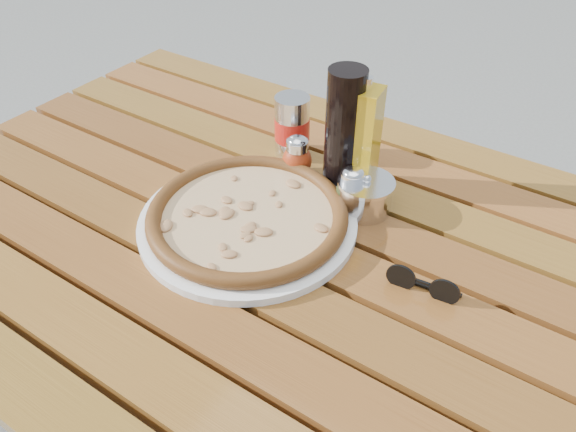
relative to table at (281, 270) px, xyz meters
The scene contains 10 objects.
table is the anchor object (origin of this frame).
plate 0.10m from the table, behind, with size 0.36×0.36×0.01m, color white.
pizza 0.12m from the table, behind, with size 0.46×0.46×0.03m.
pepper_shaker 0.21m from the table, 114.88° to the left, with size 0.07×0.07×0.08m.
oregano_shaker 0.18m from the table, 66.95° to the left, with size 0.06×0.06×0.08m.
dark_bottle 0.26m from the table, 88.29° to the left, with size 0.07×0.07×0.22m, color black.
soda_can 0.28m from the table, 119.41° to the left, with size 0.08×0.08×0.12m.
olive_oil_cruet 0.26m from the table, 80.28° to the left, with size 0.06×0.06×0.21m.
parmesan_tin 0.19m from the table, 60.77° to the left, with size 0.13×0.13×0.07m.
sunglasses 0.25m from the table, ahead, with size 0.11×0.03×0.04m.
Camera 1 is at (0.39, -0.56, 1.35)m, focal length 35.00 mm.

